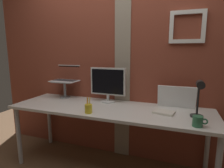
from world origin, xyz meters
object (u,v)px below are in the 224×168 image
at_px(whiteboard_panel, 176,97).
at_px(pen_cup, 88,108).
at_px(monitor, 108,83).
at_px(laptop, 67,77).
at_px(desk_lamp, 199,95).
at_px(coffee_mug, 198,121).

xyz_separation_m(whiteboard_panel, pen_cup, (-0.83, -0.49, -0.07)).
distance_m(monitor, laptop, 0.63).
bearing_deg(whiteboard_panel, pen_cup, -149.64).
xyz_separation_m(laptop, whiteboard_panel, (1.42, -0.04, -0.16)).
xyz_separation_m(monitor, desk_lamp, (0.99, -0.27, -0.01)).
relative_size(whiteboard_panel, pen_cup, 2.33).
bearing_deg(whiteboard_panel, coffee_mug, -69.76).
bearing_deg(desk_lamp, laptop, 167.93).
relative_size(laptop, pen_cup, 2.03).
distance_m(laptop, desk_lamp, 1.65).
relative_size(monitor, whiteboard_panel, 1.10).
height_order(whiteboard_panel, desk_lamp, desk_lamp).
height_order(desk_lamp, coffee_mug, desk_lamp).
bearing_deg(whiteboard_panel, desk_lamp, -57.50).
bearing_deg(desk_lamp, monitor, 164.57).
xyz_separation_m(monitor, whiteboard_panel, (0.80, 0.03, -0.12)).
bearing_deg(desk_lamp, pen_cup, -169.63).
bearing_deg(monitor, pen_cup, -94.32).
bearing_deg(pen_cup, monitor, 85.68).
distance_m(monitor, whiteboard_panel, 0.81).
distance_m(desk_lamp, coffee_mug, 0.26).
relative_size(laptop, whiteboard_panel, 0.87).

